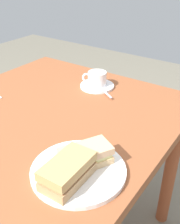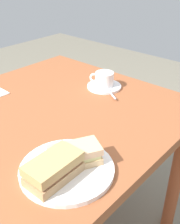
% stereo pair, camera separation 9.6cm
% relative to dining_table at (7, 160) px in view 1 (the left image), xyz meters
% --- Properties ---
extents(dining_table, '(1.36, 0.90, 0.72)m').
position_rel_dining_table_xyz_m(dining_table, '(0.00, 0.00, 0.00)').
color(dining_table, brown).
rests_on(dining_table, ground_plane).
extents(sandwich_plate, '(0.26, 0.26, 0.01)m').
position_rel_dining_table_xyz_m(sandwich_plate, '(-0.02, 0.29, 0.09)').
color(sandwich_plate, white).
rests_on(sandwich_plate, dining_table).
extents(sandwich_front, '(0.16, 0.13, 0.05)m').
position_rel_dining_table_xyz_m(sandwich_front, '(-0.05, 0.29, 0.12)').
color(sandwich_front, '#DAB17B').
rests_on(sandwich_front, sandwich_plate).
extents(sandwich_back, '(0.15, 0.09, 0.06)m').
position_rel_dining_table_xyz_m(sandwich_back, '(0.03, 0.29, 0.13)').
color(sandwich_back, tan).
rests_on(sandwich_back, sandwich_plate).
extents(coffee_saucer, '(0.15, 0.15, 0.01)m').
position_rel_dining_table_xyz_m(coffee_saucer, '(-0.50, 0.02, 0.09)').
color(coffee_saucer, white).
rests_on(coffee_saucer, dining_table).
extents(coffee_cup, '(0.08, 0.10, 0.06)m').
position_rel_dining_table_xyz_m(coffee_cup, '(-0.50, 0.02, 0.12)').
color(coffee_cup, white).
rests_on(coffee_cup, coffee_saucer).
extents(spoon, '(0.06, 0.09, 0.01)m').
position_rel_dining_table_xyz_m(spoon, '(-0.46, 0.09, 0.10)').
color(spoon, silver).
rests_on(spoon, coffee_saucer).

